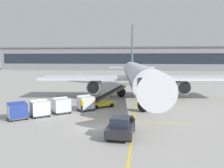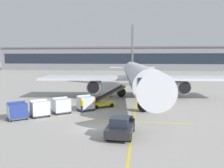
# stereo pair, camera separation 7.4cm
# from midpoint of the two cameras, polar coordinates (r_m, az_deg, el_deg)

# --- Properties ---
(ground_plane) EXTENTS (600.00, 600.00, 0.00)m
(ground_plane) POSITION_cam_midpoint_polar(r_m,az_deg,el_deg) (23.25, -3.43, -10.47)
(ground_plane) COLOR #9E9B93
(parked_airplane) EXTENTS (32.31, 41.45, 14.20)m
(parked_airplane) POSITION_cam_midpoint_polar(r_m,az_deg,el_deg) (39.67, 6.23, 2.08)
(parked_airplane) COLOR silver
(parked_airplane) RESTS_ON ground
(belt_loader) EXTENTS (5.01, 4.29, 2.83)m
(belt_loader) POSITION_cam_midpoint_polar(r_m,az_deg,el_deg) (32.44, -2.08, -4.08)
(belt_loader) COLOR gold
(belt_loader) RESTS_ON ground
(baggage_cart_lead) EXTENTS (2.60, 2.51, 1.91)m
(baggage_cart_lead) POSITION_cam_midpoint_polar(r_m,az_deg,el_deg) (30.56, -6.35, -4.46)
(baggage_cart_lead) COLOR #515156
(baggage_cart_lead) RESTS_ON ground
(baggage_cart_second) EXTENTS (2.60, 2.51, 1.91)m
(baggage_cart_second) POSITION_cam_midpoint_polar(r_m,az_deg,el_deg) (29.42, -12.04, -4.99)
(baggage_cart_second) COLOR #515156
(baggage_cart_second) RESTS_ON ground
(baggage_cart_third) EXTENTS (2.60, 2.51, 1.91)m
(baggage_cart_third) POSITION_cam_midpoint_polar(r_m,az_deg,el_deg) (28.40, -16.91, -5.54)
(baggage_cart_third) COLOR #515156
(baggage_cart_third) RESTS_ON ground
(baggage_cart_fourth) EXTENTS (2.60, 2.51, 1.91)m
(baggage_cart_fourth) POSITION_cam_midpoint_polar(r_m,az_deg,el_deg) (27.94, -21.78, -5.92)
(baggage_cart_fourth) COLOR #515156
(baggage_cart_fourth) RESTS_ON ground
(pushback_tug) EXTENTS (2.32, 4.50, 1.83)m
(pushback_tug) POSITION_cam_midpoint_polar(r_m,az_deg,el_deg) (20.74, 2.19, -10.18)
(pushback_tug) COLOR #232328
(pushback_tug) RESTS_ON ground
(ground_crew_by_loader) EXTENTS (0.26, 0.57, 1.74)m
(ground_crew_by_loader) POSITION_cam_midpoint_polar(r_m,az_deg,el_deg) (30.47, -4.20, -4.48)
(ground_crew_by_loader) COLOR #514C42
(ground_crew_by_loader) RESTS_ON ground
(ground_crew_by_carts) EXTENTS (0.52, 0.39, 1.74)m
(ground_crew_by_carts) POSITION_cam_midpoint_polar(r_m,az_deg,el_deg) (29.39, -7.22, -4.92)
(ground_crew_by_carts) COLOR #333847
(ground_crew_by_carts) RESTS_ON ground
(safety_cone_engine_keepout) EXTENTS (0.63, 0.63, 0.71)m
(safety_cone_engine_keepout) POSITION_cam_midpoint_polar(r_m,az_deg,el_deg) (40.85, -0.24, -2.60)
(safety_cone_engine_keepout) COLOR black
(safety_cone_engine_keepout) RESTS_ON ground
(safety_cone_wingtip) EXTENTS (0.60, 0.60, 0.68)m
(safety_cone_wingtip) POSITION_cam_midpoint_polar(r_m,az_deg,el_deg) (39.48, -3.19, -2.95)
(safety_cone_wingtip) COLOR black
(safety_cone_wingtip) RESTS_ON ground
(apron_guidance_line_lead_in) EXTENTS (0.20, 110.00, 0.01)m
(apron_guidance_line_lead_in) POSITION_cam_midpoint_polar(r_m,az_deg,el_deg) (39.40, 6.07, -3.48)
(apron_guidance_line_lead_in) COLOR yellow
(apron_guidance_line_lead_in) RESTS_ON ground
(apron_guidance_line_stop_bar) EXTENTS (12.00, 0.20, 0.01)m
(apron_guidance_line_stop_bar) POSITION_cam_midpoint_polar(r_m,az_deg,el_deg) (25.36, 5.58, -9.03)
(apron_guidance_line_stop_bar) COLOR yellow
(apron_guidance_line_stop_bar) RESTS_ON ground
(terminal_building) EXTENTS (144.23, 22.42, 12.41)m
(terminal_building) POSITION_cam_midpoint_polar(r_m,az_deg,el_deg) (132.77, 5.17, 6.13)
(terminal_building) COLOR gray
(terminal_building) RESTS_ON ground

